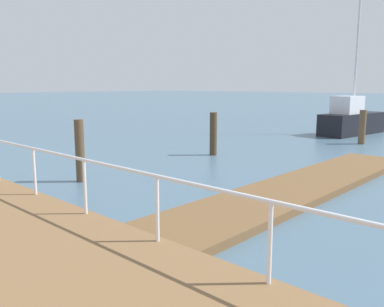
% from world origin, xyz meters
% --- Properties ---
extents(ground_plane, '(300.00, 300.00, 0.00)m').
position_xyz_m(ground_plane, '(0.00, 20.00, 0.00)').
color(ground_plane, slate).
extents(floating_dock, '(12.10, 2.00, 0.18)m').
position_xyz_m(floating_dock, '(2.55, 11.54, 0.09)').
color(floating_dock, brown).
rests_on(floating_dock, ground_plane).
extents(dock_piling_0, '(0.27, 0.27, 1.85)m').
position_xyz_m(dock_piling_0, '(-0.88, 16.83, 0.92)').
color(dock_piling_0, brown).
rests_on(dock_piling_0, ground_plane).
extents(dock_piling_1, '(0.32, 0.32, 1.66)m').
position_xyz_m(dock_piling_1, '(12.73, 13.63, 0.83)').
color(dock_piling_1, brown).
rests_on(dock_piling_1, ground_plane).
extents(dock_piling_2, '(0.30, 0.30, 1.75)m').
position_xyz_m(dock_piling_2, '(5.36, 16.92, 0.88)').
color(dock_piling_2, '#473826').
rests_on(dock_piling_2, ground_plane).
extents(moored_boat_2, '(5.20, 2.10, 9.57)m').
position_xyz_m(moored_boat_2, '(16.30, 15.57, 0.86)').
color(moored_boat_2, black).
rests_on(moored_boat_2, ground_plane).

